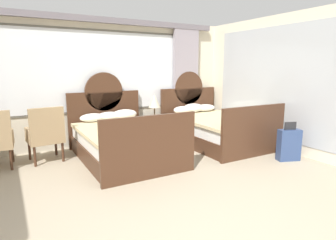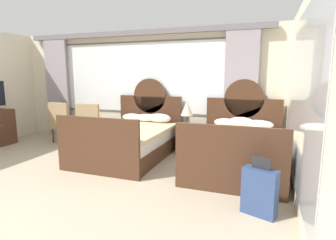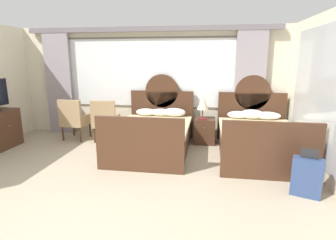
# 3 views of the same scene
# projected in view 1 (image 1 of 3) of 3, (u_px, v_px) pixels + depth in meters

# --- Properties ---
(wall_back_window) EXTENTS (6.64, 0.22, 2.70)m
(wall_back_window) POSITION_uv_depth(u_px,v_px,m) (87.00, 79.00, 5.94)
(wall_back_window) COLOR beige
(wall_back_window) RESTS_ON ground_plane
(wall_right_mirror) EXTENTS (0.08, 4.75, 2.70)m
(wall_right_mirror) POSITION_uv_depth(u_px,v_px,m) (290.00, 84.00, 5.57)
(wall_right_mirror) COLOR beige
(wall_right_mirror) RESTS_ON ground_plane
(bed_near_window) EXTENTS (1.55, 2.26, 1.57)m
(bed_near_window) POSITION_uv_depth(u_px,v_px,m) (123.00, 140.00, 5.29)
(bed_near_window) COLOR #472B1C
(bed_near_window) RESTS_ON ground_plane
(bed_near_mirror) EXTENTS (1.55, 2.26, 1.57)m
(bed_near_mirror) POSITION_uv_depth(u_px,v_px,m) (214.00, 128.00, 6.34)
(bed_near_mirror) COLOR #472B1C
(bed_near_mirror) RESTS_ON ground_plane
(nightstand_between_beds) EXTENTS (0.47, 0.50, 0.59)m
(nightstand_between_beds) POSITION_uv_depth(u_px,v_px,m) (157.00, 130.00, 6.42)
(nightstand_between_beds) COLOR #472B1C
(nightstand_between_beds) RESTS_ON ground_plane
(table_lamp_on_nightstand) EXTENTS (0.27, 0.27, 0.51)m
(table_lamp_on_nightstand) POSITION_uv_depth(u_px,v_px,m) (154.00, 101.00, 6.26)
(table_lamp_on_nightstand) COLOR brown
(table_lamp_on_nightstand) RESTS_ON nightstand_between_beds
(book_on_nightstand) EXTENTS (0.18, 0.26, 0.03)m
(book_on_nightstand) POSITION_uv_depth(u_px,v_px,m) (157.00, 117.00, 6.26)
(book_on_nightstand) COLOR maroon
(book_on_nightstand) RESTS_ON nightstand_between_beds
(armchair_by_window_left) EXTENTS (0.62, 0.62, 1.00)m
(armchair_by_window_left) POSITION_uv_depth(u_px,v_px,m) (46.00, 133.00, 5.04)
(armchair_by_window_left) COLOR tan
(armchair_by_window_left) RESTS_ON ground_plane
(suitcase_on_floor) EXTENTS (0.43, 0.30, 0.71)m
(suitcase_on_floor) POSITION_uv_depth(u_px,v_px,m) (289.00, 145.00, 5.17)
(suitcase_on_floor) COLOR navy
(suitcase_on_floor) RESTS_ON ground_plane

